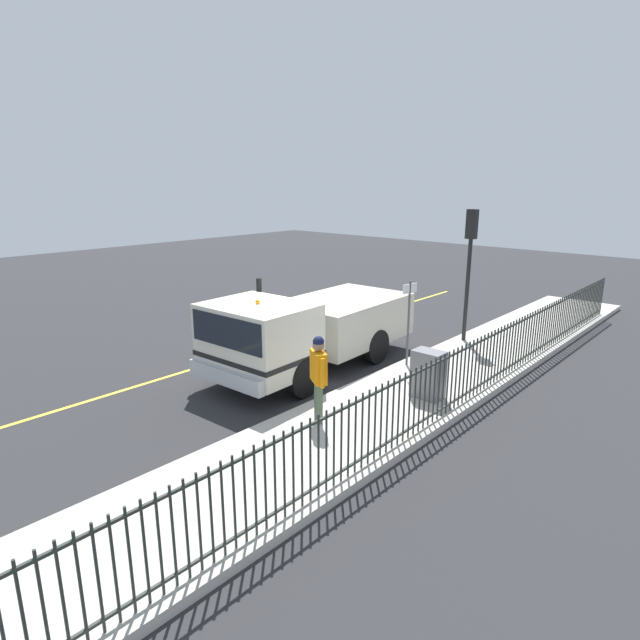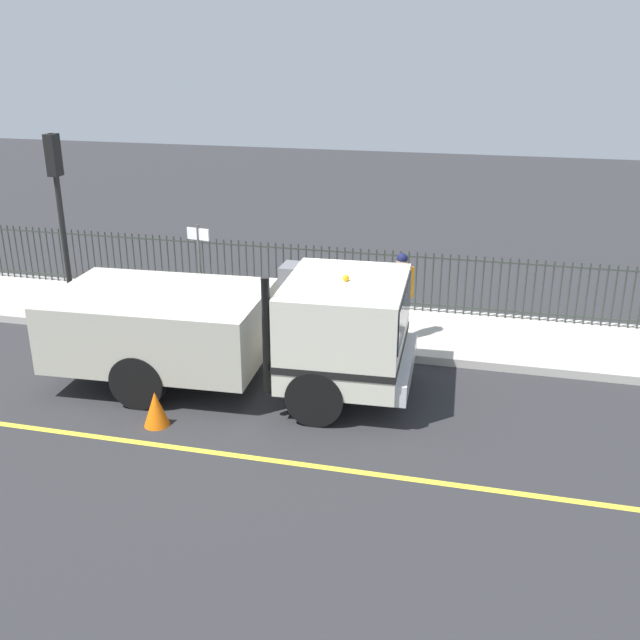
# 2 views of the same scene
# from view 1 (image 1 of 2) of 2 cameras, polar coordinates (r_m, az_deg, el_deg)

# --- Properties ---
(ground_plane) EXTENTS (60.08, 60.08, 0.00)m
(ground_plane) POSITION_cam_1_polar(r_m,az_deg,el_deg) (13.57, -1.91, -6.21)
(ground_plane) COLOR #2B2B2D
(ground_plane) RESTS_ON ground
(sidewalk_slab) EXTENTS (2.78, 27.31, 0.16)m
(sidewalk_slab) POSITION_cam_1_polar(r_m,az_deg,el_deg) (11.90, 8.12, -9.07)
(sidewalk_slab) COLOR #B7B2A8
(sidewalk_slab) RESTS_ON ground
(lane_marking) EXTENTS (0.12, 24.58, 0.01)m
(lane_marking) POSITION_cam_1_polar(r_m,az_deg,el_deg) (15.38, -8.91, -3.80)
(lane_marking) COLOR yellow
(lane_marking) RESTS_ON ground
(work_truck) EXTENTS (2.76, 6.50, 2.45)m
(work_truck) POSITION_cam_1_polar(r_m,az_deg,el_deg) (13.61, -1.83, -0.82)
(work_truck) COLOR silver
(work_truck) RESTS_ON ground
(worker_standing) EXTENTS (0.57, 0.47, 1.80)m
(worker_standing) POSITION_cam_1_polar(r_m,az_deg,el_deg) (10.39, -0.17, -5.47)
(worker_standing) COLOR orange
(worker_standing) RESTS_ON sidewalk_slab
(iron_fence) EXTENTS (0.04, 23.25, 1.36)m
(iron_fence) POSITION_cam_1_polar(r_m,az_deg,el_deg) (11.05, 13.30, -6.91)
(iron_fence) COLOR #2D332D
(iron_fence) RESTS_ON sidewalk_slab
(traffic_light_near) EXTENTS (0.30, 0.22, 3.95)m
(traffic_light_near) POSITION_cam_1_polar(r_m,az_deg,el_deg) (16.12, 16.07, 7.49)
(traffic_light_near) COLOR black
(traffic_light_near) RESTS_ON sidewalk_slab
(utility_cabinet) EXTENTS (0.69, 0.46, 1.09)m
(utility_cabinet) POSITION_cam_1_polar(r_m,az_deg,el_deg) (11.98, 11.71, -5.82)
(utility_cabinet) COLOR slate
(utility_cabinet) RESTS_ON sidewalk_slab
(traffic_cone) EXTENTS (0.42, 0.42, 0.60)m
(traffic_cone) POSITION_cam_1_polar(r_m,az_deg,el_deg) (15.80, -3.47, -2.02)
(traffic_cone) COLOR orange
(traffic_cone) RESTS_ON ground
(street_sign) EXTENTS (0.11, 0.50, 2.27)m
(street_sign) POSITION_cam_1_polar(r_m,az_deg,el_deg) (13.72, 9.67, 0.76)
(street_sign) COLOR #4C4C4C
(street_sign) RESTS_ON sidewalk_slab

